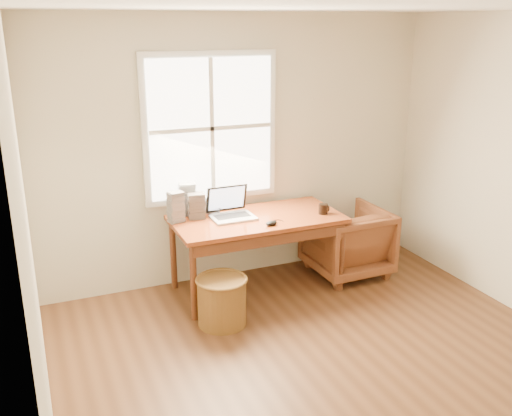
{
  "coord_description": "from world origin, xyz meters",
  "views": [
    {
      "loc": [
        -1.98,
        -2.89,
        2.51
      ],
      "look_at": [
        -0.07,
        1.65,
        0.89
      ],
      "focal_mm": 40.0,
      "sensor_mm": 36.0,
      "label": 1
    }
  ],
  "objects_px": {
    "desk": "(257,219)",
    "cd_stack_a": "(187,199)",
    "armchair": "(347,241)",
    "laptop": "(233,204)",
    "wicker_stool": "(222,302)",
    "coffee_mug": "(323,209)"
  },
  "relations": [
    {
      "from": "wicker_stool",
      "to": "laptop",
      "type": "height_order",
      "value": "laptop"
    },
    {
      "from": "armchair",
      "to": "laptop",
      "type": "height_order",
      "value": "laptop"
    },
    {
      "from": "wicker_stool",
      "to": "cd_stack_a",
      "type": "xyz_separation_m",
      "value": [
        -0.04,
        0.84,
        0.69
      ]
    },
    {
      "from": "wicker_stool",
      "to": "desk",
      "type": "bearing_deg",
      "value": 43.22
    },
    {
      "from": "desk",
      "to": "armchair",
      "type": "relative_size",
      "value": 2.07
    },
    {
      "from": "wicker_stool",
      "to": "coffee_mug",
      "type": "relative_size",
      "value": 4.29
    },
    {
      "from": "desk",
      "to": "cd_stack_a",
      "type": "relative_size",
      "value": 5.24
    },
    {
      "from": "desk",
      "to": "armchair",
      "type": "distance_m",
      "value": 1.08
    },
    {
      "from": "wicker_stool",
      "to": "laptop",
      "type": "xyz_separation_m",
      "value": [
        0.32,
        0.54,
        0.69
      ]
    },
    {
      "from": "desk",
      "to": "armchair",
      "type": "bearing_deg",
      "value": 0.0
    },
    {
      "from": "wicker_stool",
      "to": "coffee_mug",
      "type": "distance_m",
      "value": 1.35
    },
    {
      "from": "desk",
      "to": "cd_stack_a",
      "type": "xyz_separation_m",
      "value": [
        -0.58,
        0.33,
        0.17
      ]
    },
    {
      "from": "coffee_mug",
      "to": "cd_stack_a",
      "type": "xyz_separation_m",
      "value": [
        -1.2,
        0.49,
        0.1
      ]
    },
    {
      "from": "wicker_stool",
      "to": "laptop",
      "type": "relative_size",
      "value": 1.0
    },
    {
      "from": "cd_stack_a",
      "to": "laptop",
      "type": "bearing_deg",
      "value": -39.31
    },
    {
      "from": "laptop",
      "to": "cd_stack_a",
      "type": "relative_size",
      "value": 1.38
    },
    {
      "from": "coffee_mug",
      "to": "cd_stack_a",
      "type": "height_order",
      "value": "cd_stack_a"
    },
    {
      "from": "laptop",
      "to": "coffee_mug",
      "type": "height_order",
      "value": "laptop"
    },
    {
      "from": "desk",
      "to": "wicker_stool",
      "type": "height_order",
      "value": "desk"
    },
    {
      "from": "desk",
      "to": "cd_stack_a",
      "type": "bearing_deg",
      "value": 150.72
    },
    {
      "from": "desk",
      "to": "laptop",
      "type": "height_order",
      "value": "laptop"
    },
    {
      "from": "cd_stack_a",
      "to": "armchair",
      "type": "bearing_deg",
      "value": -11.59
    }
  ]
}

